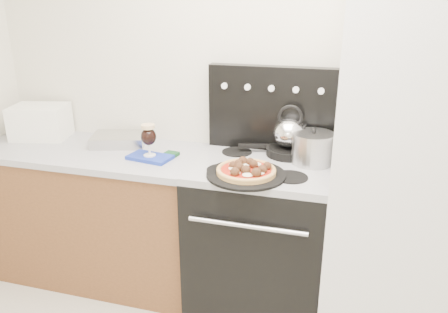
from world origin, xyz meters
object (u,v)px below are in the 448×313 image
(oven_mitt, at_px, (150,157))
(tea_kettle, at_px, (290,130))
(base_cabinet, at_px, (97,215))
(stove_body, at_px, (259,239))
(stock_pot, at_px, (312,149))
(toaster_oven, at_px, (41,122))
(skillet, at_px, (288,151))
(pizza, at_px, (246,169))
(beer_glass, at_px, (149,140))
(pizza_pan, at_px, (246,174))
(fridge, at_px, (397,174))

(oven_mitt, relative_size, tea_kettle, 1.18)
(base_cabinet, relative_size, stove_body, 1.65)
(stock_pot, bearing_deg, stove_body, -161.12)
(toaster_oven, bearing_deg, stove_body, -18.80)
(stove_body, height_order, oven_mitt, oven_mitt)
(stove_body, bearing_deg, oven_mitt, -175.74)
(stove_body, height_order, skillet, skillet)
(oven_mitt, bearing_deg, stock_pot, 8.61)
(stove_body, distance_m, stock_pot, 0.63)
(base_cabinet, relative_size, pizza, 4.71)
(toaster_oven, distance_m, skillet, 1.66)
(beer_glass, distance_m, pizza, 0.63)
(base_cabinet, height_order, tea_kettle, tea_kettle)
(stock_pot, bearing_deg, pizza_pan, -138.14)
(toaster_oven, distance_m, beer_glass, 0.90)
(stove_body, bearing_deg, pizza, -103.71)
(oven_mitt, xyz_separation_m, beer_glass, (0.00, 0.00, 0.11))
(beer_glass, distance_m, pizza_pan, 0.63)
(fridge, relative_size, beer_glass, 9.85)
(fridge, relative_size, stock_pot, 8.38)
(skillet, xyz_separation_m, tea_kettle, (0.00, 0.00, 0.13))
(fridge, xyz_separation_m, toaster_oven, (-2.23, 0.17, 0.06))
(oven_mitt, relative_size, skillet, 0.97)
(base_cabinet, xyz_separation_m, pizza, (1.06, -0.21, 0.53))
(oven_mitt, xyz_separation_m, pizza, (0.61, -0.14, 0.04))
(fridge, distance_m, oven_mitt, 1.36)
(stove_body, bearing_deg, beer_glass, -175.74)
(toaster_oven, bearing_deg, beer_glass, -25.74)
(stock_pot, bearing_deg, skillet, 146.58)
(stove_body, xyz_separation_m, toaster_oven, (-1.53, 0.14, 0.57))
(base_cabinet, distance_m, pizza, 1.20)
(fridge, distance_m, tea_kettle, 0.63)
(base_cabinet, height_order, beer_glass, beer_glass)
(stove_body, bearing_deg, tea_kettle, 56.39)
(base_cabinet, height_order, pizza, pizza)
(stove_body, distance_m, oven_mitt, 0.81)
(skillet, height_order, tea_kettle, tea_kettle)
(fridge, xyz_separation_m, pizza, (-0.75, -0.16, 0.01))
(base_cabinet, distance_m, stock_pot, 1.49)
(fridge, relative_size, skillet, 7.32)
(toaster_oven, bearing_deg, skillet, -12.04)
(stock_pot, bearing_deg, fridge, -14.86)
(fridge, relative_size, toaster_oven, 5.46)
(fridge, bearing_deg, tea_kettle, 160.07)
(stove_body, xyz_separation_m, tea_kettle, (0.12, 0.18, 0.63))
(fridge, relative_size, oven_mitt, 7.55)
(toaster_oven, distance_m, pizza, 1.52)
(skillet, bearing_deg, fridge, -19.93)
(pizza, bearing_deg, pizza_pan, 0.00)
(skillet, relative_size, stock_pot, 1.14)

